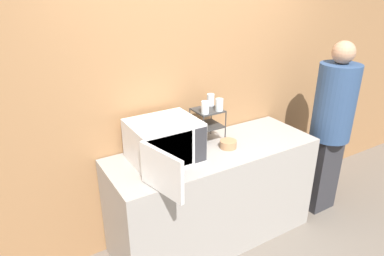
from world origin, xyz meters
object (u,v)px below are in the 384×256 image
Objects in this scene: dish_rack at (208,119)px; glass_front_left at (205,107)px; microwave at (164,142)px; glass_back_right at (211,100)px; bowl at (228,144)px; glass_front_right at (219,105)px; person at (332,122)px.

glass_front_left is (-0.07, -0.07, 0.14)m from dish_rack.
dish_rack is (0.49, 0.13, 0.05)m from microwave.
bowl is at bearing -89.96° from glass_back_right.
glass_front_right is at bearing 5.70° from microwave.
glass_front_left is at bearing -136.72° from glass_back_right.
microwave is 0.64m from glass_back_right.
dish_rack is 0.17× the size of person.
microwave is 7.95× the size of glass_back_right.
microwave is at bearing 172.21° from bowl.
glass_front_left is at bearing 136.94° from bowl.
microwave is 2.82× the size of dish_rack.
person is (1.21, -0.37, -0.16)m from dish_rack.
glass_back_right is (0.57, 0.20, 0.19)m from microwave.
person reaches higher than glass_front_right.
person is (1.13, -0.44, -0.30)m from glass_back_right.
glass_back_right reaches higher than microwave.
glass_front_right is 0.74× the size of bowl.
microwave is 5.85× the size of bowl.
person reaches higher than dish_rack.
glass_back_right is at bearing 43.28° from glass_front_left.
dish_rack is 2.82× the size of glass_back_right.
glass_front_left is at bearing -137.15° from dish_rack.
dish_rack is 0.29m from bowl.
dish_rack is 2.82× the size of glass_front_right.
bowl is at bearing -68.89° from dish_rack.
glass_front_left is 0.38m from bowl.
glass_front_right is at bearing 94.69° from bowl.
microwave is 7.95× the size of glass_front_left.
bowl is (0.15, -0.14, -0.32)m from glass_front_left.
dish_rack is 2.07× the size of bowl.
microwave is at bearing -160.44° from glass_back_right.
glass_front_right is at bearing -94.21° from glass_back_right.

